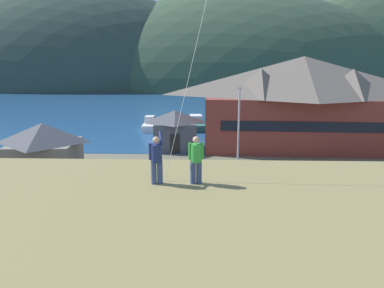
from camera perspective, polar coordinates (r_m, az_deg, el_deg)
ground_plane at (r=23.59m, az=-0.63°, el=-13.05°), size 600.00×600.00×0.00m
parking_lot_pad at (r=28.13m, az=-0.20°, el=-8.43°), size 40.00×20.00×0.10m
bay_water at (r=81.79m, az=1.15°, el=5.96°), size 360.00×84.00×0.03m
far_hill_west_ridge at (r=143.48m, az=-17.81°, el=8.50°), size 115.61×51.94×71.83m
far_hill_east_peak at (r=140.43m, az=6.91°, el=8.94°), size 130.22×66.65×68.90m
harbor_lodge at (r=44.94m, az=17.00°, el=6.71°), size 24.36×12.32×10.79m
storage_shed_near_lot at (r=33.34m, az=-22.28°, el=-1.16°), size 6.04×5.60×5.23m
storage_shed_waterside at (r=42.28m, az=-2.67°, el=2.33°), size 5.50×4.75×4.69m
wharf_dock at (r=56.02m, az=-3.13°, el=2.88°), size 3.20×11.06×0.70m
moored_boat_wharfside at (r=54.91m, az=-6.64°, el=2.99°), size 1.87×5.81×2.16m
moored_boat_outer_mooring at (r=55.66m, az=0.58°, el=3.22°), size 3.35×8.08×2.16m
parked_car_mid_row_near at (r=28.91m, az=11.96°, el=-5.98°), size 4.23×2.11×1.82m
parked_car_back_row_right at (r=27.30m, az=-28.01°, el=-8.48°), size 4.35×2.35×1.82m
parked_car_front_row_red at (r=29.70m, az=1.49°, el=-5.16°), size 4.29×2.23×1.82m
parked_car_front_row_end at (r=23.64m, az=-13.36°, el=-10.52°), size 4.34×2.33×1.82m
parked_car_front_row_silver at (r=27.40m, az=28.17°, el=-8.42°), size 4.34×2.35×1.82m
parked_car_corner_spot at (r=23.85m, az=-1.16°, el=-9.92°), size 4.36×2.38×1.82m
parked_car_lone_by_shed at (r=30.61m, az=-10.45°, el=-4.82°), size 4.20×2.06×1.82m
parking_light_pole at (r=32.35m, az=7.38°, el=2.81°), size 0.24×0.78×7.98m
person_kite_flyer at (r=12.87m, az=-5.64°, el=-2.26°), size 0.52×0.69×1.86m
person_companion at (r=12.84m, az=0.64°, el=-2.31°), size 0.54×0.40×1.74m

